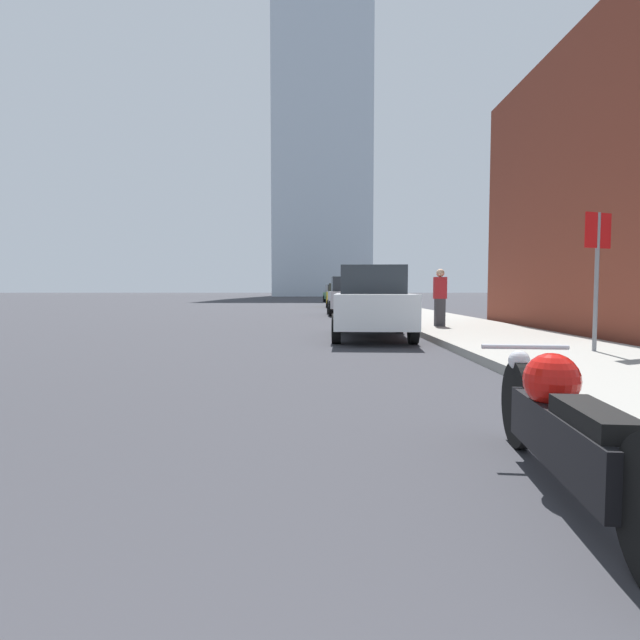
{
  "coord_description": "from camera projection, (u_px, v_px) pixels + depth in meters",
  "views": [
    {
      "loc": [
        1.06,
        1.09,
        1.21
      ],
      "look_at": [
        1.09,
        7.06,
        0.85
      ],
      "focal_mm": 28.0,
      "sensor_mm": 36.0,
      "label": 1
    }
  ],
  "objects": [
    {
      "name": "parked_car_yellow",
      "position": [
        340.0,
        295.0,
        35.11
      ],
      "size": [
        2.03,
        4.61,
        1.65
      ],
      "rotation": [
        0.0,
        0.0,
        -0.05
      ],
      "color": "gold",
      "rests_on": "ground_plane"
    },
    {
      "name": "stop_sign",
      "position": [
        597.0,
        257.0,
        8.52
      ],
      "size": [
        0.57,
        0.26,
        2.37
      ],
      "color": "slate",
      "rests_on": "sidewalk"
    },
    {
      "name": "parked_car_green",
      "position": [
        334.0,
        294.0,
        47.35
      ],
      "size": [
        2.09,
        4.07,
        1.69
      ],
      "rotation": [
        0.0,
        0.0,
        0.1
      ],
      "color": "#1E6B33",
      "rests_on": "ground_plane"
    },
    {
      "name": "sidewalk",
      "position": [
        372.0,
        304.0,
        38.93
      ],
      "size": [
        3.4,
        240.0,
        0.15
      ],
      "color": "gray",
      "rests_on": "ground_plane"
    },
    {
      "name": "parked_car_silver",
      "position": [
        347.0,
        296.0,
        23.85
      ],
      "size": [
        1.9,
        3.86,
        1.82
      ],
      "rotation": [
        0.0,
        0.0,
        0.01
      ],
      "color": "#BCBCC1",
      "rests_on": "ground_plane"
    },
    {
      "name": "pedestrian",
      "position": [
        440.0,
        297.0,
        14.45
      ],
      "size": [
        0.36,
        0.23,
        1.66
      ],
      "color": "#38383D",
      "rests_on": "sidewalk"
    },
    {
      "name": "distant_tower",
      "position": [
        322.0,
        117.0,
        94.44
      ],
      "size": [
        17.8,
        17.8,
        67.85
      ],
      "color": "silver",
      "rests_on": "ground_plane"
    },
    {
      "name": "parked_car_white",
      "position": [
        371.0,
        302.0,
        12.51
      ],
      "size": [
        2.11,
        4.69,
        1.78
      ],
      "rotation": [
        0.0,
        0.0,
        -0.06
      ],
      "color": "silver",
      "rests_on": "ground_plane"
    },
    {
      "name": "motorcycle",
      "position": [
        566.0,
        428.0,
        2.91
      ],
      "size": [
        0.62,
        2.58,
        0.81
      ],
      "rotation": [
        0.0,
        0.0,
        -0.11
      ],
      "color": "black",
      "rests_on": "ground_plane"
    }
  ]
}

